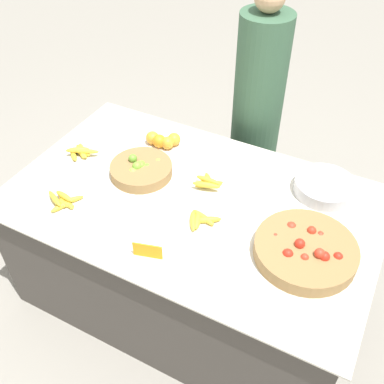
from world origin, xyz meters
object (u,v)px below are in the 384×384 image
Objects in this scene: lime_bowl at (141,169)px; price_sign at (147,251)px; tomato_basket at (305,250)px; metal_bowl at (325,187)px; vendor_person at (256,122)px.

price_sign is (0.34, -0.48, 0.01)m from lime_bowl.
metal_bowl is at bearing 94.68° from tomato_basket.
tomato_basket is at bearing -57.64° from vendor_person.
vendor_person is at bearing 122.36° from tomato_basket.
price_sign is at bearing -55.09° from lime_bowl.
tomato_basket reaches higher than price_sign.
price_sign is at bearing -90.72° from vendor_person.
vendor_person is at bearing 138.92° from metal_bowl.
lime_bowl reaches higher than price_sign.
price_sign is (-0.59, -0.80, 0.01)m from metal_bowl.
lime_bowl is 2.54× the size of price_sign.
metal_bowl is 0.76m from vendor_person.
price_sign is (-0.63, -0.33, 0.00)m from tomato_basket.
vendor_person is at bearing 66.66° from lime_bowl.
metal_bowl is at bearing 18.91° from lime_bowl.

